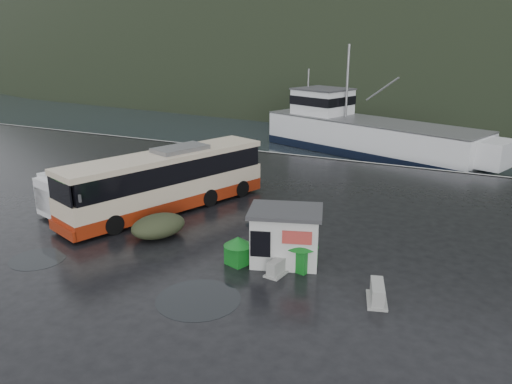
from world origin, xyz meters
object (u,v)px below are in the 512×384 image
at_px(white_van, 94,208).
at_px(fishing_trawler, 370,140).
at_px(waste_bin_left, 238,264).
at_px(jersey_barrier_b, 377,301).
at_px(waste_bin_right, 301,268).
at_px(jersey_barrier_a, 278,273).
at_px(dome_tent, 159,236).
at_px(coach_bus, 168,209).
at_px(ticket_kiosk, 285,261).

relative_size(white_van, fishing_trawler, 0.23).
height_order(waste_bin_left, jersey_barrier_b, waste_bin_left).
distance_m(waste_bin_right, jersey_barrier_a, 1.18).
xyz_separation_m(waste_bin_right, dome_tent, (-8.15, 0.33, 0.00)).
relative_size(dome_tent, jersey_barrier_b, 1.93).
bearing_deg(jersey_barrier_b, waste_bin_left, 174.03).
distance_m(waste_bin_right, fishing_trawler, 30.99).
relative_size(jersey_barrier_a, fishing_trawler, 0.05).
xyz_separation_m(dome_tent, jersey_barrier_b, (11.96, -1.83, 0.00)).
xyz_separation_m(white_van, dome_tent, (6.44, -2.07, 0.00)).
distance_m(coach_bus, white_van, 4.70).
distance_m(coach_bus, waste_bin_right, 11.01).
xyz_separation_m(ticket_kiosk, jersey_barrier_b, (4.74, -1.85, 0.00)).
bearing_deg(ticket_kiosk, dome_tent, 162.74).
relative_size(waste_bin_left, dome_tent, 0.45).
distance_m(jersey_barrier_a, fishing_trawler, 31.82).
bearing_deg(jersey_barrier_a, coach_bus, 151.98).
bearing_deg(ticket_kiosk, waste_bin_left, -165.68).
relative_size(coach_bus, waste_bin_left, 9.89).
bearing_deg(jersey_barrier_b, coach_bus, 158.16).
bearing_deg(waste_bin_right, coach_bus, 158.03).
xyz_separation_m(waste_bin_left, ticket_kiosk, (1.87, 1.16, 0.00)).
relative_size(ticket_kiosk, fishing_trawler, 0.12).
distance_m(white_van, waste_bin_right, 14.79).
height_order(dome_tent, ticket_kiosk, ticket_kiosk).
height_order(waste_bin_right, jersey_barrier_a, waste_bin_right).
relative_size(white_van, ticket_kiosk, 1.88).
relative_size(waste_bin_right, dome_tent, 0.52).
xyz_separation_m(waste_bin_left, jersey_barrier_b, (6.61, -0.69, 0.00)).
bearing_deg(white_van, jersey_barrier_b, 4.07).
height_order(waste_bin_right, dome_tent, waste_bin_right).
height_order(coach_bus, waste_bin_left, coach_bus).
distance_m(waste_bin_left, dome_tent, 5.47).
bearing_deg(jersey_barrier_b, white_van, 168.01).
bearing_deg(dome_tent, waste_bin_right, -2.33).
bearing_deg(coach_bus, white_van, -139.00).
bearing_deg(jersey_barrier_b, fishing_trawler, 103.79).
xyz_separation_m(coach_bus, waste_bin_right, (10.22, -4.12, 0.00)).
bearing_deg(dome_tent, jersey_barrier_b, -8.71).
bearing_deg(waste_bin_left, jersey_barrier_a, -3.20).
height_order(white_van, jersey_barrier_a, white_van).
bearing_deg(waste_bin_right, dome_tent, 177.67).
relative_size(waste_bin_right, ticket_kiosk, 0.47).
height_order(ticket_kiosk, jersey_barrier_b, ticket_kiosk).
bearing_deg(jersey_barrier_b, dome_tent, 171.29).
xyz_separation_m(waste_bin_right, ticket_kiosk, (-0.93, 0.35, 0.00)).
bearing_deg(fishing_trawler, jersey_barrier_a, -63.61).
height_order(ticket_kiosk, jersey_barrier_a, ticket_kiosk).
distance_m(dome_tent, jersey_barrier_a, 7.52).
xyz_separation_m(dome_tent, jersey_barrier_a, (7.42, -1.26, 0.00)).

